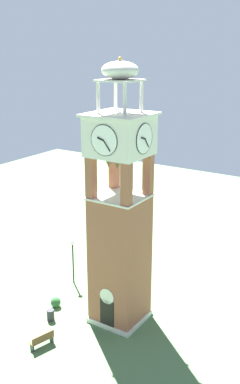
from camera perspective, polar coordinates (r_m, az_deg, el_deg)
ground at (r=33.06m, az=0.00°, el=-15.69°), size 80.00×80.00×0.00m
clock_tower at (r=29.69m, az=-0.00°, el=-4.06°), size 3.80×3.80×17.78m
park_bench at (r=30.59m, az=-9.84°, el=-18.01°), size 0.86×1.66×0.95m
lamp_post at (r=36.32m, az=-6.01°, el=-7.77°), size 0.36×0.36×3.75m
trash_bin at (r=33.00m, az=-8.80°, el=-15.17°), size 0.52×0.52×0.80m
shrub_near_entry at (r=34.37m, az=-8.17°, el=-13.69°), size 0.73×0.73×0.78m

